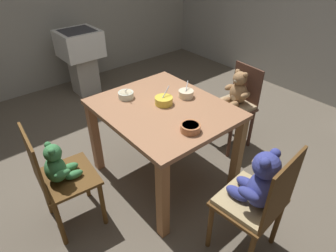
# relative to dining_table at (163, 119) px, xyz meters

# --- Properties ---
(ground_plane) EXTENTS (5.20, 5.20, 0.04)m
(ground_plane) POSITION_rel_dining_table_xyz_m (0.00, 0.00, -0.65)
(ground_plane) COLOR brown
(dining_table) EXTENTS (1.08, 0.92, 0.75)m
(dining_table) POSITION_rel_dining_table_xyz_m (0.00, 0.00, 0.00)
(dining_table) COLOR #9B6948
(dining_table) RESTS_ON ground_plane
(teddy_chair_far_center) EXTENTS (0.40, 0.39, 0.85)m
(teddy_chair_far_center) POSITION_rel_dining_table_xyz_m (0.06, 0.88, -0.08)
(teddy_chair_far_center) COLOR #4F3024
(teddy_chair_far_center) RESTS_ON ground_plane
(teddy_chair_near_right) EXTENTS (0.41, 0.45, 0.91)m
(teddy_chair_near_right) POSITION_rel_dining_table_xyz_m (0.97, -0.03, -0.04)
(teddy_chair_near_right) COLOR #573719
(teddy_chair_near_right) RESTS_ON ground_plane
(teddy_chair_near_front) EXTENTS (0.44, 0.42, 0.89)m
(teddy_chair_near_front) POSITION_rel_dining_table_xyz_m (-0.07, -0.90, -0.10)
(teddy_chair_near_front) COLOR #583917
(teddy_chair_near_front) RESTS_ON ground_plane
(porridge_bowl_white_near_left) EXTENTS (0.14, 0.13, 0.12)m
(porridge_bowl_white_near_left) POSITION_rel_dining_table_xyz_m (-0.32, -0.15, 0.15)
(porridge_bowl_white_near_left) COLOR silver
(porridge_bowl_white_near_left) RESTS_ON dining_table
(porridge_bowl_cream_far_center) EXTENTS (0.13, 0.13, 0.12)m
(porridge_bowl_cream_far_center) POSITION_rel_dining_table_xyz_m (-0.01, 0.26, 0.15)
(porridge_bowl_cream_far_center) COLOR beige
(porridge_bowl_cream_far_center) RESTS_ON dining_table
(porridge_bowl_yellow_center) EXTENTS (0.15, 0.15, 0.13)m
(porridge_bowl_yellow_center) POSITION_rel_dining_table_xyz_m (-0.03, 0.03, 0.15)
(porridge_bowl_yellow_center) COLOR yellow
(porridge_bowl_yellow_center) RESTS_ON dining_table
(porridge_bowl_terracotta_near_right) EXTENTS (0.15, 0.15, 0.05)m
(porridge_bowl_terracotta_near_right) POSITION_rel_dining_table_xyz_m (0.39, -0.07, 0.15)
(porridge_bowl_terracotta_near_right) COLOR #B77146
(porridge_bowl_terracotta_near_right) RESTS_ON dining_table
(sink_basin) EXTENTS (0.48, 0.51, 0.87)m
(sink_basin) POSITION_rel_dining_table_xyz_m (-2.05, 0.25, -0.06)
(sink_basin) COLOR #B7B2A8
(sink_basin) RESTS_ON ground_plane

